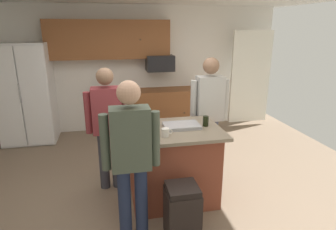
# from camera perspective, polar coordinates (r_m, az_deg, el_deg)

# --- Properties ---
(floor) EXTENTS (7.04, 7.04, 0.00)m
(floor) POSITION_cam_1_polar(r_m,az_deg,el_deg) (3.97, -3.70, -15.65)
(floor) COLOR #7F6B56
(floor) RESTS_ON ground
(back_wall) EXTENTS (6.40, 0.10, 2.60)m
(back_wall) POSITION_cam_1_polar(r_m,az_deg,el_deg) (6.18, -7.68, 9.09)
(back_wall) COLOR white
(back_wall) RESTS_ON ground
(french_door_window_panel) EXTENTS (0.90, 0.06, 2.00)m
(french_door_window_panel) POSITION_cam_1_polar(r_m,az_deg,el_deg) (6.55, 16.18, 7.25)
(french_door_window_panel) COLOR white
(french_door_window_panel) RESTS_ON ground
(cabinet_run_upper) EXTENTS (2.40, 0.38, 0.75)m
(cabinet_run_upper) POSITION_cam_1_polar(r_m,az_deg,el_deg) (5.91, -11.76, 14.62)
(cabinet_run_upper) COLOR brown
(cabinet_run_lower) EXTENTS (1.80, 0.63, 0.90)m
(cabinet_run_lower) POSITION_cam_1_polar(r_m,az_deg,el_deg) (6.12, -1.53, 1.02)
(cabinet_run_lower) COLOR brown
(cabinet_run_lower) RESTS_ON ground
(refrigerator) EXTENTS (0.95, 0.76, 1.89)m
(refrigerator) POSITION_cam_1_polar(r_m,az_deg,el_deg) (6.02, -26.58, 3.81)
(refrigerator) COLOR white
(refrigerator) RESTS_ON ground
(microwave_over_range) EXTENTS (0.56, 0.40, 0.32)m
(microwave_over_range) POSITION_cam_1_polar(r_m,az_deg,el_deg) (5.94, -1.64, 10.38)
(microwave_over_range) COLOR black
(kitchen_island) EXTENTS (1.18, 0.90, 0.96)m
(kitchen_island) POSITION_cam_1_polar(r_m,az_deg,el_deg) (3.66, 0.97, -9.81)
(kitchen_island) COLOR brown
(kitchen_island) RESTS_ON ground
(person_guest_right) EXTENTS (0.57, 0.22, 1.69)m
(person_guest_right) POSITION_cam_1_polar(r_m,az_deg,el_deg) (2.80, -7.42, -7.66)
(person_guest_right) COLOR #232D4C
(person_guest_right) RESTS_ON ground
(person_elder_center) EXTENTS (0.57, 0.23, 1.76)m
(person_elder_center) POSITION_cam_1_polar(r_m,az_deg,el_deg) (4.15, 8.27, 1.24)
(person_elder_center) COLOR #4C5166
(person_elder_center) RESTS_ON ground
(person_guest_by_door) EXTENTS (0.57, 0.22, 1.67)m
(person_guest_by_door) POSITION_cam_1_polar(r_m,az_deg,el_deg) (3.82, -12.03, -1.30)
(person_guest_by_door) COLOR #383842
(person_guest_by_door) RESTS_ON ground
(glass_short_whisky) EXTENTS (0.07, 0.07, 0.13)m
(glass_short_whisky) POSITION_cam_1_polar(r_m,az_deg,el_deg) (3.58, 7.58, -1.22)
(glass_short_whisky) COLOR black
(glass_short_whisky) RESTS_ON kitchen_island
(mug_blue_stoneware) EXTENTS (0.13, 0.09, 0.10)m
(mug_blue_stoneware) POSITION_cam_1_polar(r_m,az_deg,el_deg) (3.63, -6.61, -1.15)
(mug_blue_stoneware) COLOR #4C6B99
(mug_blue_stoneware) RESTS_ON kitchen_island
(glass_pilsner) EXTENTS (0.06, 0.06, 0.15)m
(glass_pilsner) POSITION_cam_1_polar(r_m,az_deg,el_deg) (3.23, -4.21, -2.94)
(glass_pilsner) COLOR black
(glass_pilsner) RESTS_ON kitchen_island
(mug_ceramic_white) EXTENTS (0.13, 0.09, 0.10)m
(mug_ceramic_white) POSITION_cam_1_polar(r_m,az_deg,el_deg) (3.22, -0.51, -3.52)
(mug_ceramic_white) COLOR white
(mug_ceramic_white) RESTS_ON kitchen_island
(tumbler_amber) EXTENTS (0.07, 0.07, 0.16)m
(tumbler_amber) POSITION_cam_1_polar(r_m,az_deg,el_deg) (3.58, -2.91, -0.86)
(tumbler_amber) COLOR black
(tumbler_amber) RESTS_ON kitchen_island
(glass_stout_tall) EXTENTS (0.06, 0.06, 0.16)m
(glass_stout_tall) POSITION_cam_1_polar(r_m,az_deg,el_deg) (3.48, -4.71, -1.42)
(glass_stout_tall) COLOR black
(glass_stout_tall) RESTS_ON kitchen_island
(serving_tray) EXTENTS (0.44, 0.30, 0.04)m
(serving_tray) POSITION_cam_1_polar(r_m,az_deg,el_deg) (3.52, 2.73, -2.15)
(serving_tray) COLOR #B7B7BC
(serving_tray) RESTS_ON kitchen_island
(trash_bin) EXTENTS (0.34, 0.34, 0.61)m
(trash_bin) POSITION_cam_1_polar(r_m,az_deg,el_deg) (3.14, 2.84, -18.88)
(trash_bin) COLOR black
(trash_bin) RESTS_ON ground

